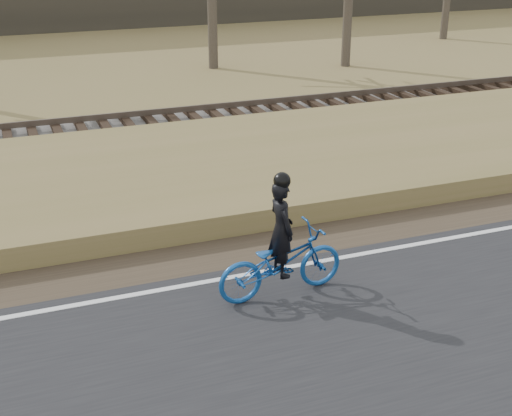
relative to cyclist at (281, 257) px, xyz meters
name	(u,v)px	position (x,y,z in m)	size (l,w,h in m)	color
ground	(43,322)	(-3.57, 0.57, -0.71)	(120.00, 120.00, 0.00)	olive
edge_line	(41,311)	(-3.57, 0.77, -0.64)	(120.00, 0.12, 0.01)	silver
shoulder	(36,284)	(-3.57, 1.77, -0.69)	(120.00, 1.60, 0.04)	#473A2B
embankment	(21,207)	(-3.57, 4.77, -0.49)	(120.00, 5.00, 0.44)	olive
ballast	(10,151)	(-3.57, 8.57, -0.48)	(120.00, 3.00, 0.45)	slate
railroad	(8,139)	(-3.57, 8.57, -0.18)	(120.00, 2.40, 0.29)	black
cyclist	(281,257)	(0.00, 0.00, 0.00)	(2.12, 0.86, 2.02)	#164D99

